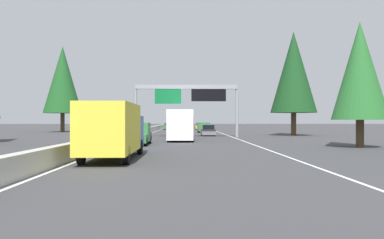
{
  "coord_description": "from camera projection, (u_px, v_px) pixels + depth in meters",
  "views": [
    {
      "loc": [
        -2.62,
        -5.7,
        2.1
      ],
      "look_at": [
        57.39,
        -6.74,
        2.18
      ],
      "focal_mm": 38.0,
      "sensor_mm": 36.0,
      "label": 1
    }
  ],
  "objects": [
    {
      "name": "minivan_far_left",
      "position": [
        204.0,
        127.0,
        68.84
      ],
      "size": [
        5.0,
        1.95,
        1.69
      ],
      "color": "#2D6B38",
      "rests_on": "ground"
    },
    {
      "name": "median_barrier",
      "position": [
        155.0,
        128.0,
        82.5
      ],
      "size": [
        180.0,
        0.56,
        0.9
      ],
      "primitive_type": "cube",
      "color": "#ADAAA3",
      "rests_on": "ground"
    },
    {
      "name": "oncoming_near",
      "position": [
        93.0,
        135.0,
        37.71
      ],
      "size": [
        4.4,
        1.8,
        1.47
      ],
      "rotation": [
        0.0,
        0.0,
        3.14
      ],
      "color": "maroon",
      "rests_on": "ground"
    },
    {
      "name": "pickup_near_center",
      "position": [
        138.0,
        134.0,
        34.92
      ],
      "size": [
        5.6,
        2.0,
        1.86
      ],
      "color": "#2D6B38",
      "rests_on": "ground"
    },
    {
      "name": "sedan_mid_left",
      "position": [
        208.0,
        131.0,
        54.31
      ],
      "size": [
        4.4,
        1.8,
        1.47
      ],
      "color": "slate",
      "rests_on": "ground"
    },
    {
      "name": "shoulder_stripe_median",
      "position": [
        155.0,
        132.0,
        72.51
      ],
      "size": [
        160.0,
        0.16,
        0.01
      ],
      "primitive_type": "cube",
      "color": "silver",
      "rests_on": "ground"
    },
    {
      "name": "conifer_right_near",
      "position": [
        360.0,
        71.0,
        30.98
      ],
      "size": [
        4.25,
        4.25,
        9.65
      ],
      "color": "#4C3823",
      "rests_on": "ground"
    },
    {
      "name": "ground_plane",
      "position": [
        148.0,
        134.0,
        62.51
      ],
      "size": [
        320.0,
        320.0,
        0.0
      ],
      "primitive_type": "plane",
      "color": "#38383A"
    },
    {
      "name": "bus_far_center",
      "position": [
        181.0,
        124.0,
        43.14
      ],
      "size": [
        11.5,
        2.55,
        3.1
      ],
      "color": "white",
      "rests_on": "ground"
    },
    {
      "name": "sedan_mid_right",
      "position": [
        168.0,
        127.0,
        88.38
      ],
      "size": [
        4.4,
        1.8,
        1.47
      ],
      "color": "#2D6B38",
      "rests_on": "ground"
    },
    {
      "name": "conifer_right_mid",
      "position": [
        294.0,
        72.0,
        54.9
      ],
      "size": [
        6.21,
        6.21,
        14.1
      ],
      "color": "#4C3823",
      "rests_on": "ground"
    },
    {
      "name": "conifer_left_mid",
      "position": [
        63.0,
        80.0,
        71.7
      ],
      "size": [
        6.67,
        6.67,
        15.17
      ],
      "color": "#4C3823",
      "rests_on": "ground"
    },
    {
      "name": "sedan_far_right",
      "position": [
        199.0,
        126.0,
        90.72
      ],
      "size": [
        4.4,
        1.8,
        1.47
      ],
      "color": "#AD931E",
      "rests_on": "ground"
    },
    {
      "name": "box_truck_mid_center",
      "position": [
        114.0,
        129.0,
        21.73
      ],
      "size": [
        8.5,
        2.4,
        2.95
      ],
      "color": "gold",
      "rests_on": "ground"
    },
    {
      "name": "sign_gantry_overhead",
      "position": [
        188.0,
        96.0,
        49.26
      ],
      "size": [
        0.5,
        12.68,
        6.38
      ],
      "color": "gray",
      "rests_on": "ground"
    },
    {
      "name": "oncoming_far",
      "position": [
        113.0,
        127.0,
        68.69
      ],
      "size": [
        5.6,
        2.0,
        1.86
      ],
      "rotation": [
        0.0,
        0.0,
        3.14
      ],
      "color": "#1E4793",
      "rests_on": "ground"
    },
    {
      "name": "shoulder_stripe_right",
      "position": [
        217.0,
        132.0,
        72.71
      ],
      "size": [
        160.0,
        0.16,
        0.01
      ],
      "primitive_type": "cube",
      "color": "silver",
      "rests_on": "ground"
    }
  ]
}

